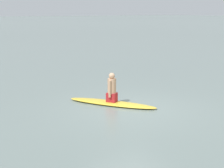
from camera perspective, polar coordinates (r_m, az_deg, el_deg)
name	(u,v)px	position (r m, az deg, el deg)	size (l,w,h in m)	color
ground_plane	(132,109)	(11.15, 3.28, -4.16)	(400.00, 400.00, 0.00)	slate
surfboard	(112,103)	(11.63, -0.03, -3.19)	(3.18, 0.63, 0.10)	gold
person_paddler	(112,89)	(11.51, -0.03, -0.79)	(0.41, 0.42, 0.99)	#A51E23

